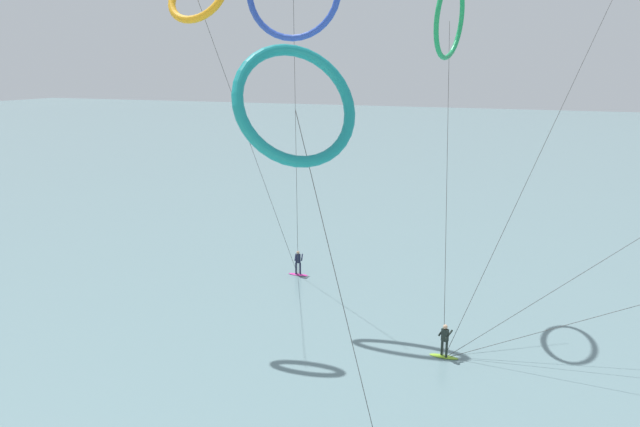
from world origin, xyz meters
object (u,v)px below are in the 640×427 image
surfer_magenta (298,264)px  kite_teal (296,105)px  kite_emerald (450,19)px  surfer_lime (445,343)px

surfer_magenta → kite_teal: size_ratio=0.12×
surfer_magenta → kite_emerald: (9.33, 0.10, 15.55)m
surfer_lime → kite_emerald: kite_emerald is taller
surfer_magenta → kite_emerald: kite_emerald is taller
surfer_magenta → kite_teal: (6.62, -15.13, 11.65)m
kite_teal → surfer_magenta: bearing=66.3°
surfer_lime → surfer_magenta: same height
kite_emerald → kite_teal: bearing=-1.7°
surfer_lime → surfer_magenta: bearing=-6.6°
surfer_lime → surfer_magenta: size_ratio=1.00×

